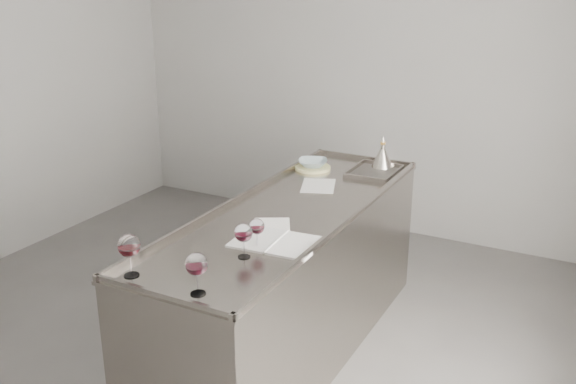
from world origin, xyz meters
The scene contains 12 objects.
room_shell centered at (0.00, 0.00, 1.40)m, with size 4.54×5.04×2.84m.
counter centered at (0.50, 0.30, 0.47)m, with size 0.77×2.42×0.97m.
wine_glass_left centered at (0.24, -0.78, 1.09)m, with size 0.10×0.10×0.21m.
wine_glass_middle centered at (0.59, -0.37, 1.07)m, with size 0.09×0.09×0.18m.
wine_glass_right centered at (0.61, -0.78, 1.08)m, with size 0.10×0.10×0.19m.
wine_glass_small centered at (0.60, -0.24, 1.05)m, with size 0.08×0.08×0.16m.
notebook centered at (0.65, -0.15, 0.95)m, with size 0.46×0.34×0.02m.
loose_paper_top centered at (0.53, 0.03, 0.94)m, with size 0.20×0.28×0.00m, color silver.
loose_paper_under centered at (0.45, 0.78, 0.94)m, with size 0.21×0.30×0.00m, color silver.
trivet centered at (0.26, 1.10, 0.95)m, with size 0.25×0.25×0.02m, color #CDC884.
ceramic_bowl centered at (0.26, 1.10, 0.98)m, with size 0.20×0.20×0.05m, color #99AEB3.
wine_funnel centered at (0.67, 1.38, 1.01)m, with size 0.16×0.16×0.23m.
Camera 1 is at (2.13, -2.80, 2.29)m, focal length 40.00 mm.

